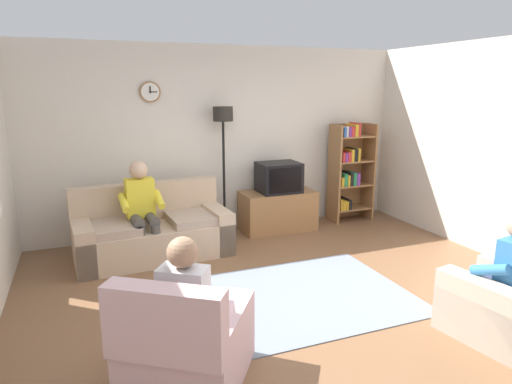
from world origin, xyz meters
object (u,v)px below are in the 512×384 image
Objects in this scene: tv_stand at (278,210)px; armchair_near_bookshelf at (510,307)px; armchair_near_window at (186,346)px; floor_lamp at (223,135)px; tv at (279,177)px; couch at (153,232)px; person_in_left_armchair at (189,301)px; bookshelf at (349,169)px; person_on_couch at (142,206)px; person_in_right_armchair at (505,269)px.

armchair_near_bookshelf reaches higher than tv_stand.
floor_lamp is at bearing 67.84° from armchair_near_window.
tv_stand is 0.52m from tv.
armchair_near_window is (-1.29, -3.17, -1.16)m from floor_lamp.
person_in_left_armchair is (-0.12, -2.58, 0.29)m from couch.
tv reaches higher than armchair_near_window.
couch and armchair_near_window have the same top height.
person_in_left_armchair is (0.05, 0.07, 0.32)m from armchair_near_window.
bookshelf reaches higher than person_on_couch.
tv_stand is at bearing -6.98° from floor_lamp.
tv is 0.51× the size of armchair_near_window.
person_in_right_armchair is (2.64, -0.41, 0.00)m from person_in_left_armchair.
armchair_near_window is at bearing 172.91° from person_in_right_armchair.
tv is 3.73m from armchair_near_window.
bookshelf is at bearing 10.09° from person_on_couch.
bookshelf reaches higher than armchair_near_bookshelf.
tv is (0.00, -0.02, 0.52)m from tv_stand.
couch is 2.60m from person_in_left_armchair.
floor_lamp is at bearing 111.80° from person_in_right_armchair.
person_in_left_armchair reaches higher than armchair_near_window.
bookshelf is at bearing 42.69° from person_in_left_armchair.
tv is 3.43m from person_in_right_armchair.
bookshelf is 0.85× the size of floor_lamp.
person_on_couch reaches higher than couch.
person_on_couch is at bearing -169.91° from bookshelf.
person_in_right_armchair is at bearing -7.09° from armchair_near_window.
armchair_near_bookshelf is (0.61, -3.49, -0.01)m from tv_stand.
person_in_right_armchair is (0.59, -3.38, -0.21)m from tv.
couch is at bearing -168.59° from tv.
person_in_right_armchair is (-0.68, -3.47, -0.23)m from bookshelf.
person_in_right_armchair is at bearing -101.07° from bookshelf.
bookshelf is 3.66m from armchair_near_bookshelf.
person_in_right_armchair reaches higher than couch.
bookshelf is (1.27, 0.09, 0.02)m from tv.
person_in_left_armchair and person_in_right_armchair have the same top height.
tv_stand is 0.59× the size of floor_lamp.
bookshelf reaches higher than couch.
couch is 3.99m from armchair_near_bookshelf.
tv_stand is 1.41m from floor_lamp.
armchair_near_window is at bearing -91.01° from person_on_couch.
bookshelf reaches higher than tv.
tv_stand is 3.47m from person_in_right_armchair.
armchair_near_window is at bearing -137.06° from bookshelf.
bookshelf is at bearing 4.15° from tv.
person_on_couch is at bearing -166.34° from tv.
couch is 1.95× the size of armchair_near_bookshelf.
person_in_left_armchair is at bearing -124.38° from tv_stand.
tv is 2.12m from person_on_couch.
floor_lamp is 1.57× the size of armchair_near_window.
armchair_near_window is 0.33m from person_in_left_armchair.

